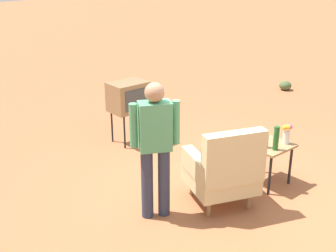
% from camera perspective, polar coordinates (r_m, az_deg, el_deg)
% --- Properties ---
extents(ground_plane, '(60.00, 60.00, 0.00)m').
position_cam_1_polar(ground_plane, '(5.65, 7.50, -9.58)').
color(ground_plane, '#A05B38').
extents(armchair, '(0.99, 1.00, 1.06)m').
position_cam_1_polar(armchair, '(5.29, 7.46, -5.70)').
color(armchair, '#937047').
rests_on(armchair, ground).
extents(side_table, '(0.56, 0.56, 0.58)m').
position_cam_1_polar(side_table, '(5.93, 13.02, -3.03)').
color(side_table, black).
rests_on(side_table, ground).
extents(tv_on_stand, '(0.60, 0.45, 1.03)m').
position_cam_1_polar(tv_on_stand, '(7.06, -5.27, 3.83)').
color(tv_on_stand, black).
rests_on(tv_on_stand, ground).
extents(person_standing, '(0.51, 0.36, 1.64)m').
position_cam_1_polar(person_standing, '(4.86, -1.71, -2.25)').
color(person_standing, '#2D3347').
rests_on(person_standing, ground).
extents(bottle_wine_green, '(0.07, 0.07, 0.32)m').
position_cam_1_polar(bottle_wine_green, '(5.67, 14.07, -1.57)').
color(bottle_wine_green, '#1E5623').
rests_on(bottle_wine_green, side_table).
extents(bottle_short_clear, '(0.06, 0.06, 0.20)m').
position_cam_1_polar(bottle_short_clear, '(5.73, 12.82, -1.86)').
color(bottle_short_clear, silver).
rests_on(bottle_short_clear, side_table).
extents(flower_vase, '(0.15, 0.10, 0.27)m').
position_cam_1_polar(flower_vase, '(5.91, 15.39, -0.90)').
color(flower_vase, silver).
rests_on(flower_vase, side_table).
extents(shrub_near, '(0.28, 0.28, 0.22)m').
position_cam_1_polar(shrub_near, '(10.56, 15.20, 5.18)').
color(shrub_near, '#475B33').
rests_on(shrub_near, ground).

